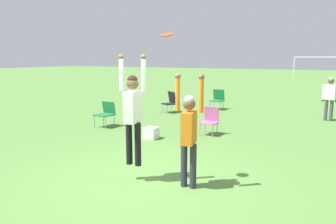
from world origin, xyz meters
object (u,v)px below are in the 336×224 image
at_px(person_jumping, 133,108).
at_px(camping_chair_2, 218,98).
at_px(frisbee, 167,35).
at_px(person_defending, 189,129).
at_px(camping_chair_0, 171,101).
at_px(person_spectator_near, 330,95).
at_px(cooler_box, 151,133).
at_px(camping_chair_1, 106,112).
at_px(camping_chair_3, 210,119).

distance_m(person_jumping, camping_chair_2, 9.11).
bearing_deg(camping_chair_2, frisbee, 108.18).
distance_m(person_defending, frisbee, 1.70).
height_order(camping_chair_0, camping_chair_2, camping_chair_2).
distance_m(person_jumping, person_spectator_near, 8.84).
bearing_deg(cooler_box, person_defending, -48.69).
bearing_deg(frisbee, person_jumping, -157.11).
relative_size(camping_chair_1, camping_chair_3, 0.98).
relative_size(camping_chair_1, cooler_box, 2.23).
height_order(person_defending, person_spectator_near, person_defending).
distance_m(camping_chair_3, person_spectator_near, 5.13).
relative_size(camping_chair_0, camping_chair_3, 1.03).
bearing_deg(camping_chair_1, person_defending, 150.02).
bearing_deg(cooler_box, camping_chair_2, 91.02).
xyz_separation_m(person_jumping, cooler_box, (-1.37, 2.93, -1.23)).
relative_size(person_jumping, camping_chair_1, 2.48).
bearing_deg(camping_chair_2, cooler_box, 95.89).
bearing_deg(camping_chair_1, cooler_box, 168.66).
xyz_separation_m(camping_chair_1, camping_chair_2, (2.09, 5.28, 0.01)).
height_order(person_jumping, camping_chair_3, person_jumping).
height_order(camping_chair_1, cooler_box, camping_chair_1).
bearing_deg(person_jumping, cooler_box, 15.43).
xyz_separation_m(person_jumping, person_defending, (1.05, 0.18, -0.32)).
height_order(person_spectator_near, cooler_box, person_spectator_near).
height_order(camping_chair_2, person_spectator_near, person_spectator_near).
relative_size(camping_chair_1, camping_chair_2, 0.94).
distance_m(frisbee, camping_chair_1, 5.82).
bearing_deg(person_jumping, camping_chair_1, 34.62).
relative_size(person_defending, cooler_box, 5.48).
distance_m(person_spectator_near, cooler_box, 6.97).
distance_m(person_defending, person_spectator_near, 8.35).
bearing_deg(camping_chair_3, person_jumping, 94.73).
bearing_deg(frisbee, camping_chair_0, 116.97).
distance_m(camping_chair_0, camping_chair_3, 4.20).
distance_m(person_jumping, camping_chair_3, 4.32).
bearing_deg(camping_chair_1, person_jumping, 141.30).
height_order(camping_chair_0, cooler_box, camping_chair_0).
height_order(person_jumping, cooler_box, person_jumping).
xyz_separation_m(person_defending, camping_chair_1, (-4.62, 3.49, -0.59)).
xyz_separation_m(camping_chair_1, person_spectator_near, (6.59, 4.62, 0.47)).
relative_size(frisbee, camping_chair_1, 0.28).
bearing_deg(person_spectator_near, person_defending, -86.72).
height_order(camping_chair_3, cooler_box, camping_chair_3).
height_order(person_jumping, person_defending, person_jumping).
height_order(camping_chair_2, camping_chair_3, camping_chair_2).
distance_m(camping_chair_0, person_spectator_near, 6.11).
distance_m(frisbee, camping_chair_0, 8.16).
bearing_deg(camping_chair_0, person_spectator_near, -137.81).
distance_m(camping_chair_2, person_spectator_near, 4.57).
bearing_deg(person_defending, camping_chair_2, -173.51).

